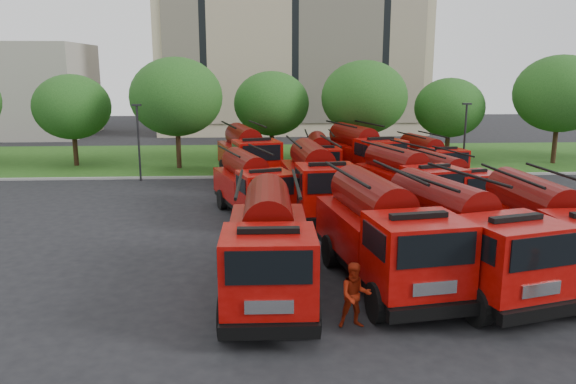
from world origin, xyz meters
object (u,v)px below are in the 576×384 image
fire_truck_0 (268,246)px  fire_truck_2 (459,236)px  firefighter_1 (354,327)px  firefighter_5 (485,242)px  fire_truck_11 (428,160)px  fire_truck_4 (251,185)px  firefighter_4 (261,235)px  fire_truck_5 (316,180)px  fire_truck_6 (406,181)px  fire_truck_9 (320,159)px  fire_truck_1 (383,233)px  fire_truck_7 (447,184)px  fire_truck_10 (361,153)px  fire_truck_8 (247,154)px  fire_truck_3 (548,231)px

fire_truck_0 → fire_truck_2: size_ratio=0.94×
firefighter_1 → firefighter_5: size_ratio=1.07×
fire_truck_2 → fire_truck_11: (4.39, 17.99, -0.32)m
fire_truck_2 → fire_truck_4: size_ratio=1.14×
fire_truck_11 → firefighter_4: 16.15m
fire_truck_0 → fire_truck_5: size_ratio=0.97×
fire_truck_6 → fire_truck_9: fire_truck_6 is taller
fire_truck_9 → firefighter_1: fire_truck_9 is taller
fire_truck_2 → fire_truck_1: bearing=156.1°
fire_truck_7 → fire_truck_9: 10.14m
fire_truck_6 → fire_truck_10: 8.98m
fire_truck_11 → firefighter_5: size_ratio=3.73×
fire_truck_6 → fire_truck_10: fire_truck_10 is taller
fire_truck_9 → fire_truck_10: fire_truck_10 is taller
fire_truck_10 → fire_truck_11: bearing=-29.4°
fire_truck_4 → fire_truck_9: 9.59m
fire_truck_6 → fire_truck_9: bearing=96.6°
fire_truck_4 → fire_truck_10: bearing=33.3°
fire_truck_1 → firefighter_1: bearing=-123.7°
fire_truck_2 → fire_truck_9: 18.67m
fire_truck_8 → fire_truck_10: bearing=-13.3°
fire_truck_10 → firefighter_5: fire_truck_10 is taller
fire_truck_3 → firefighter_1: (-7.53, -3.60, -1.75)m
fire_truck_0 → fire_truck_7: size_ratio=1.14×
firefighter_1 → firefighter_5: bearing=45.8°
fire_truck_2 → fire_truck_9: size_ratio=1.22×
fire_truck_1 → firefighter_5: size_ratio=4.56×
fire_truck_3 → firefighter_4: (-10.22, 5.80, -1.75)m
fire_truck_3 → firefighter_5: fire_truck_3 is taller
firefighter_5 → fire_truck_3: bearing=95.6°
fire_truck_2 → fire_truck_9: bearing=83.0°
fire_truck_11 → firefighter_5: fire_truck_11 is taller
fire_truck_10 → firefighter_1: 22.45m
fire_truck_8 → fire_truck_11: 11.96m
fire_truck_1 → fire_truck_6: fire_truck_1 is taller
fire_truck_7 → fire_truck_8: size_ratio=0.82×
fire_truck_7 → fire_truck_10: 9.33m
fire_truck_2 → fire_truck_10: fire_truck_10 is taller
firefighter_1 → fire_truck_3: bearing=23.6°
fire_truck_0 → fire_truck_5: 10.93m
fire_truck_5 → fire_truck_11: size_ratio=1.18×
fire_truck_4 → fire_truck_9: fire_truck_4 is taller
fire_truck_6 → fire_truck_1: bearing=-125.7°
fire_truck_1 → fire_truck_3: (6.00, 0.24, -0.08)m
fire_truck_3 → fire_truck_2: bearing=-172.5°
fire_truck_0 → fire_truck_1: fire_truck_1 is taller
fire_truck_0 → fire_truck_1: (4.00, 0.99, 0.06)m
fire_truck_0 → fire_truck_4: fire_truck_0 is taller
fire_truck_7 → fire_truck_9: fire_truck_9 is taller
fire_truck_3 → fire_truck_8: bearing=118.2°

